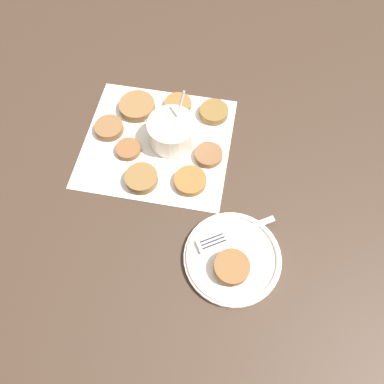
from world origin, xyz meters
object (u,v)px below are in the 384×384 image
sauce_bowl (172,132)px  fritter_on_plate (232,267)px  fork (228,236)px  serving_plate (232,258)px

sauce_bowl → fritter_on_plate: sauce_bowl is taller
sauce_bowl → fritter_on_plate: size_ratio=1.73×
fritter_on_plate → fork: size_ratio=0.47×
sauce_bowl → serving_plate: size_ratio=0.62×
fritter_on_plate → fork: bearing=-71.8°
serving_plate → fork: 0.04m
fritter_on_plate → fork: (0.02, -0.06, -0.01)m
sauce_bowl → fork: (-0.18, 0.20, -0.01)m
fork → sauce_bowl: bearing=-48.9°
serving_plate → fritter_on_plate: fritter_on_plate is taller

